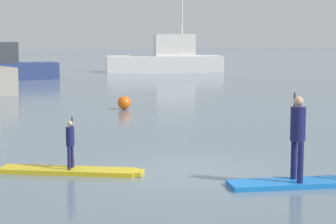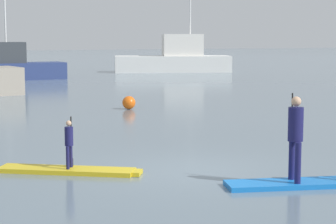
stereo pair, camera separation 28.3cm
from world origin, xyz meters
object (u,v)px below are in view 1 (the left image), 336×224
Objects in this scene: paddleboard_far at (311,183)px; mooring_buoy_near at (124,103)px; paddler_adult at (298,132)px; motor_boat_small_navy at (167,59)px; paddler_child_solo at (70,142)px; paddleboard_near at (71,171)px.

mooring_buoy_near is (0.74, 13.93, 0.22)m from paddleboard_far.
paddler_adult reaches higher than mooring_buoy_near.
motor_boat_small_navy reaches higher than paddleboard_far.
paddler_child_solo is at bearing 143.28° from paddler_adult.
paddleboard_far is at bearing -108.49° from motor_boat_small_navy.
paddler_adult is 39.86m from motor_boat_small_navy.
mooring_buoy_near is (1.05, 13.85, -0.81)m from paddler_adult.
motor_boat_small_navy reaches higher than paddler_adult.
paddleboard_near is at bearing 144.77° from paddleboard_far.
motor_boat_small_navy is at bearing 71.05° from paddler_adult.
paddler_child_solo is at bearing 51.73° from paddleboard_near.
paddler_child_solo is (0.01, 0.01, 0.65)m from paddleboard_near.
paddleboard_near is 5.19m from paddleboard_far.
paddleboard_far is (4.24, -2.99, 0.00)m from paddleboard_near.
motor_boat_small_navy is at bearing 64.12° from paddleboard_near.
mooring_buoy_near is (4.97, 10.93, -0.42)m from paddler_child_solo.
paddleboard_near is 38.68m from motor_boat_small_navy.
paddler_child_solo is 2.07× the size of mooring_buoy_near.
mooring_buoy_near is at bearing 86.96° from paddleboard_far.
paddleboard_near is at bearing -115.88° from motor_boat_small_navy.
paddler_child_solo is 38.65m from motor_boat_small_navy.
paddleboard_near is at bearing 143.44° from paddler_adult.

